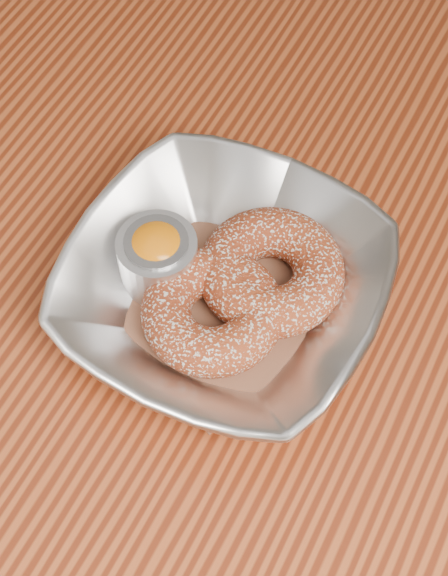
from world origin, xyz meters
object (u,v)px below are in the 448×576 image
at_px(donut_back, 271,271).
at_px(ramekin, 158,257).
at_px(serving_bowl, 224,290).
at_px(donut_front, 213,311).
at_px(table, 159,255).

relative_size(donut_back, ramekin, 1.82).
distance_m(serving_bowl, donut_front, 0.02).
height_order(donut_front, ramekin, ramekin).
xyz_separation_m(table, serving_bowl, (0.10, -0.07, 0.13)).
distance_m(donut_front, ramekin, 0.06).
xyz_separation_m(serving_bowl, ramekin, (-0.05, -0.00, 0.01)).
xyz_separation_m(donut_back, ramekin, (-0.08, -0.03, 0.01)).
relative_size(serving_bowl, ramekin, 3.85).
xyz_separation_m(table, ramekin, (0.05, -0.07, 0.13)).
height_order(serving_bowl, donut_back, serving_bowl).
distance_m(donut_back, donut_front, 0.05).
xyz_separation_m(donut_back, donut_front, (-0.02, -0.05, -0.00)).
bearing_deg(serving_bowl, donut_front, -87.29).
height_order(table, serving_bowl, serving_bowl).
relative_size(table, ramekin, 20.65).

